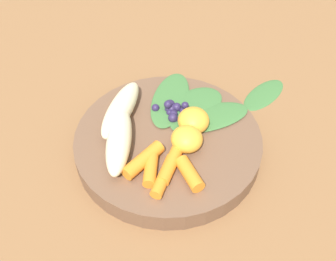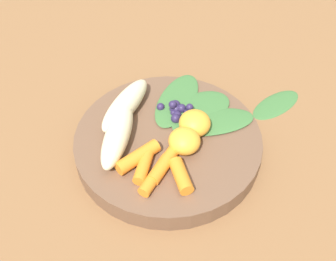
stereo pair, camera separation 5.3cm
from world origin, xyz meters
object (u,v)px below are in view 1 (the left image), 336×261
kale_leaf_stray (264,94)px  banana_peeled_left (119,141)px  orange_segment_near (192,118)px  bowl (168,142)px  banana_peeled_right (121,109)px

kale_leaf_stray → banana_peeled_left: bearing=165.8°
orange_segment_near → kale_leaf_stray: (-0.05, 0.15, -0.04)m
bowl → banana_peeled_right: banana_peeled_right is taller
banana_peeled_right → kale_leaf_stray: (0.00, 0.24, -0.04)m
bowl → banana_peeled_left: bearing=-88.8°
banana_peeled_left → banana_peeled_right: 0.06m
banana_peeled_right → orange_segment_near: 0.10m
bowl → orange_segment_near: size_ratio=5.95×
orange_segment_near → kale_leaf_stray: size_ratio=0.44×
banana_peeled_left → kale_leaf_stray: (-0.06, 0.26, -0.04)m
orange_segment_near → banana_peeled_left: bearing=-86.6°
banana_peeled_right → orange_segment_near: (0.05, 0.09, 0.00)m
banana_peeled_right → banana_peeled_left: bearing=20.2°
bowl → banana_peeled_left: 0.08m
banana_peeled_left → kale_leaf_stray: size_ratio=1.18×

